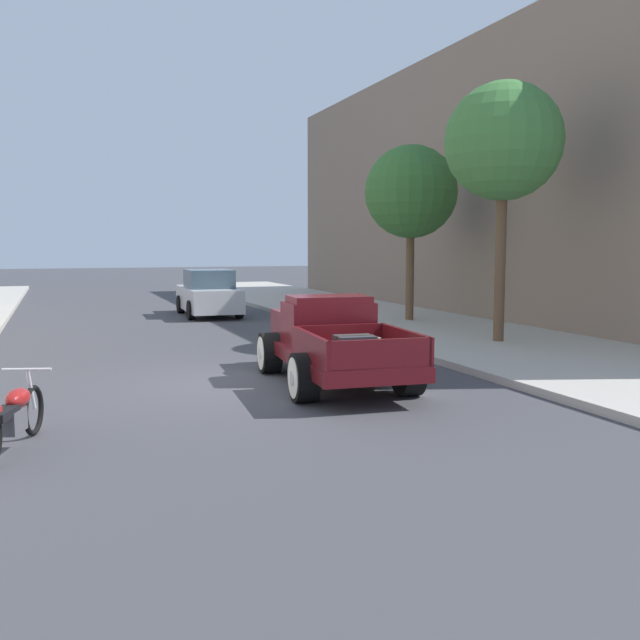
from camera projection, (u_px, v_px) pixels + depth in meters
name	position (u px, v px, depth m)	size (l,w,h in m)	color
ground_plane	(231.00, 382.00, 12.84)	(140.00, 140.00, 0.00)	#3D3D42
sidewalk_right	(555.00, 357.00, 15.36)	(5.50, 64.00, 0.15)	#ADA89E
building_right_storefront	(574.00, 189.00, 27.22)	(12.00, 28.00, 9.34)	#7F6B5B
hotrod_truck_maroon	(329.00, 341.00, 12.92)	(2.45, 5.03, 1.58)	#510F14
motorcycle_parked	(12.00, 416.00, 8.50)	(0.82, 2.05, 0.93)	black
car_background_silver	(209.00, 294.00, 25.03)	(1.96, 4.34, 1.65)	#B7B7BC
street_tree_nearest	(503.00, 143.00, 16.87)	(2.85, 2.85, 6.27)	brown
street_tree_second	(411.00, 192.00, 21.94)	(2.91, 2.91, 5.48)	brown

